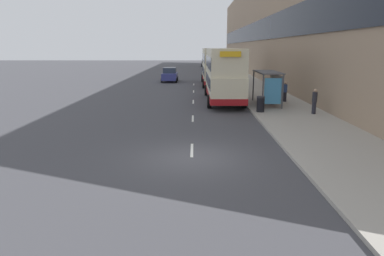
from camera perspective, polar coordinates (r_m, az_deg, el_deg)
ground_plane at (r=13.93m, az=-0.06°, el=-5.00°), size 220.00×220.00×0.00m
pavement at (r=52.30m, az=7.54°, el=8.41°), size 5.00×93.00×0.14m
terrace_facade at (r=52.85m, az=12.27°, el=16.29°), size 3.10×93.00×14.90m
lane_mark_0 at (r=14.94m, az=-0.02°, el=-3.70°), size 0.12×2.00×0.01m
lane_mark_1 at (r=21.59m, az=0.13°, el=1.60°), size 0.12×2.00×0.01m
lane_mark_2 at (r=28.34m, az=0.21°, el=4.40°), size 0.12×2.00×0.01m
lane_mark_3 at (r=35.13m, az=0.26°, el=6.11°), size 0.12×2.00×0.01m
lane_mark_4 at (r=41.94m, az=0.29°, el=7.27°), size 0.12×2.00×0.01m
bus_shelter at (r=26.34m, az=12.96°, el=7.49°), size 1.60×4.20×2.48m
double_decker_bus_near at (r=28.41m, az=5.28°, el=8.99°), size 2.85×10.39×4.30m
double_decker_bus_ahead at (r=41.16m, az=3.70°, el=10.32°), size 2.85×10.91×4.30m
car_0 at (r=82.31m, az=2.23°, el=10.81°), size 1.92×4.10×1.83m
car_1 at (r=45.45m, az=-3.73°, el=8.84°), size 2.07×4.19×1.83m
pedestrian_at_shelter at (r=23.68m, az=19.73°, el=4.23°), size 0.32×0.32×1.63m
pedestrian_1 at (r=28.45m, az=15.26°, el=5.89°), size 0.31×0.31×1.59m
litter_bin at (r=23.48m, az=11.35°, el=3.94°), size 0.55×0.55×1.05m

